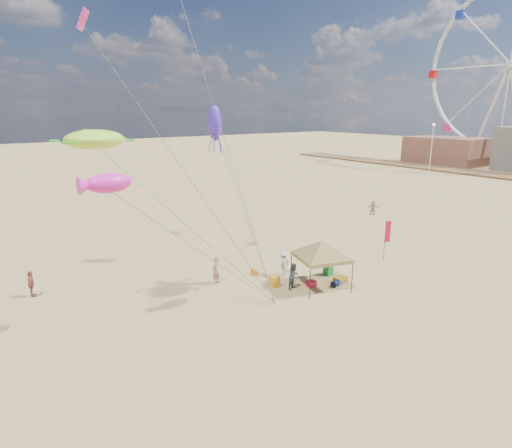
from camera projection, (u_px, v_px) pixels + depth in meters
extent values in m
plane|color=tan|center=(288.00, 305.00, 23.64)|extent=(280.00, 280.00, 0.00)
cylinder|color=black|center=(291.00, 268.00, 26.64)|extent=(0.05, 0.05, 1.82)
cylinder|color=black|center=(330.00, 263.00, 27.47)|extent=(0.05, 0.05, 1.82)
cylinder|color=black|center=(310.00, 284.00, 24.14)|extent=(0.05, 0.05, 1.82)
cylinder|color=black|center=(352.00, 278.00, 24.97)|extent=(0.05, 0.05, 1.82)
cube|color=olive|center=(321.00, 257.00, 25.54)|extent=(3.53, 3.53, 0.22)
pyramid|color=olive|center=(322.00, 241.00, 25.27)|extent=(5.25, 5.25, 0.91)
cylinder|color=black|center=(385.00, 241.00, 29.93)|extent=(0.04, 0.04, 3.03)
cube|color=red|center=(388.00, 232.00, 29.82)|extent=(0.44, 0.13, 1.52)
cube|color=red|center=(311.00, 284.00, 25.99)|extent=(0.54, 0.38, 0.38)
cube|color=#123B93|center=(318.00, 260.00, 30.09)|extent=(0.54, 0.38, 0.38)
cylinder|color=black|center=(336.00, 283.00, 26.06)|extent=(0.69, 0.54, 0.36)
cylinder|color=orange|center=(255.00, 272.00, 27.93)|extent=(0.54, 0.69, 0.36)
cube|color=green|center=(328.00, 270.00, 27.84)|extent=(0.50, 0.50, 0.70)
cube|color=orange|center=(274.00, 281.00, 25.92)|extent=(0.50, 0.50, 0.70)
cube|color=slate|center=(340.00, 283.00, 26.26)|extent=(0.34, 0.30, 0.28)
cube|color=gold|center=(341.00, 279.00, 26.73)|extent=(0.90, 0.50, 0.24)
imported|color=#A27A5C|center=(216.00, 270.00, 26.27)|extent=(0.79, 0.73, 1.81)
imported|color=#3C4752|center=(294.00, 276.00, 25.55)|extent=(0.93, 0.81, 1.62)
imported|color=beige|center=(283.00, 263.00, 27.64)|extent=(1.13, 0.74, 1.64)
imported|color=#97483A|center=(31.00, 284.00, 24.46)|extent=(0.56, 0.98, 1.57)
imported|color=tan|center=(373.00, 207.00, 43.66)|extent=(1.40, 1.20, 1.52)
cube|color=#8C5947|center=(447.00, 151.00, 84.59)|extent=(10.00, 14.00, 5.20)
cylinder|color=silver|center=(431.00, 148.00, 74.26)|extent=(0.16, 0.16, 8.00)
sphere|color=#FFF2CC|center=(434.00, 125.00, 73.21)|extent=(0.50, 0.50, 0.50)
torus|color=silver|center=(511.00, 64.00, 77.45)|extent=(0.76, 31.30, 31.30)
cylinder|color=silver|center=(511.00, 64.00, 77.45)|extent=(1.31, 1.31, 1.31)
cube|color=red|center=(433.00, 74.00, 89.56)|extent=(1.31, 1.31, 1.53)
cube|color=#142DA5|center=(460.00, 15.00, 83.26)|extent=(1.31, 1.31, 1.53)
cube|color=#26A5D8|center=(497.00, 153.00, 81.65)|extent=(1.31, 1.31, 1.53)
cube|color=#F2268C|center=(447.00, 127.00, 88.89)|extent=(1.31, 1.31, 1.53)
ellipsoid|color=#B1F632|center=(94.00, 139.00, 19.76)|extent=(3.05, 2.59, 0.92)
ellipsoid|color=#ED21B4|center=(109.00, 183.00, 19.01)|extent=(2.08, 1.07, 0.91)
ellipsoid|color=#4A25D2|center=(215.00, 123.00, 28.24)|extent=(1.15, 1.15, 2.34)
cube|color=#D32FA7|center=(83.00, 19.00, 27.02)|extent=(1.21, 1.49, 1.26)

